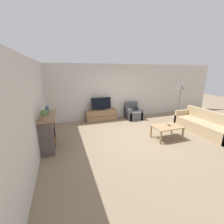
{
  "coord_description": "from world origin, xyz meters",
  "views": [
    {
      "loc": [
        -2.55,
        -4.68,
        2.36
      ],
      "look_at": [
        -0.77,
        0.53,
        0.85
      ],
      "focal_mm": 24.0,
      "sensor_mm": 36.0,
      "label": 1
    }
  ],
  "objects_px": {
    "tv_stand": "(101,115)",
    "armchair": "(133,113)",
    "mantel_vase_left": "(45,115)",
    "mantel_vase_right": "(47,109)",
    "floor_lamp": "(181,89)",
    "couch": "(204,125)",
    "potted_plant": "(44,115)",
    "mantel_vase_centre_left": "(46,113)",
    "tv": "(101,104)",
    "fireplace": "(48,131)",
    "coffee_table": "(167,128)",
    "mantel_clock": "(46,112)",
    "remote": "(169,125)"
  },
  "relations": [
    {
      "from": "tv",
      "to": "floor_lamp",
      "type": "relative_size",
      "value": 0.54
    },
    {
      "from": "mantel_vase_centre_left",
      "to": "remote",
      "type": "distance_m",
      "value": 4.15
    },
    {
      "from": "tv_stand",
      "to": "remote",
      "type": "relative_size",
      "value": 9.81
    },
    {
      "from": "mantel_vase_left",
      "to": "remote",
      "type": "height_order",
      "value": "mantel_vase_left"
    },
    {
      "from": "tv",
      "to": "mantel_clock",
      "type": "bearing_deg",
      "value": -139.83
    },
    {
      "from": "mantel_vase_left",
      "to": "armchair",
      "type": "xyz_separation_m",
      "value": [
        3.86,
        2.25,
        -0.91
      ]
    },
    {
      "from": "mantel_vase_left",
      "to": "fireplace",
      "type": "bearing_deg",
      "value": 92.4
    },
    {
      "from": "mantel_vase_right",
      "to": "floor_lamp",
      "type": "height_order",
      "value": "floor_lamp"
    },
    {
      "from": "fireplace",
      "to": "coffee_table",
      "type": "bearing_deg",
      "value": -9.61
    },
    {
      "from": "mantel_vase_right",
      "to": "coffee_table",
      "type": "bearing_deg",
      "value": -15.17
    },
    {
      "from": "tv_stand",
      "to": "armchair",
      "type": "xyz_separation_m",
      "value": [
        1.61,
        -0.19,
        -0.0
      ]
    },
    {
      "from": "potted_plant",
      "to": "mantel_clock",
      "type": "bearing_deg",
      "value": 89.94
    },
    {
      "from": "mantel_vase_left",
      "to": "coffee_table",
      "type": "xyz_separation_m",
      "value": [
        3.95,
        -0.27,
        -0.77
      ]
    },
    {
      "from": "tv",
      "to": "mantel_vase_left",
      "type": "bearing_deg",
      "value": -132.79
    },
    {
      "from": "mantel_vase_centre_left",
      "to": "potted_plant",
      "type": "relative_size",
      "value": 0.65
    },
    {
      "from": "fireplace",
      "to": "coffee_table",
      "type": "relative_size",
      "value": 1.32
    },
    {
      "from": "tv_stand",
      "to": "couch",
      "type": "xyz_separation_m",
      "value": [
        3.51,
        -2.7,
        0.0
      ]
    },
    {
      "from": "mantel_vase_centre_left",
      "to": "floor_lamp",
      "type": "height_order",
      "value": "floor_lamp"
    },
    {
      "from": "mantel_vase_centre_left",
      "to": "remote",
      "type": "relative_size",
      "value": 1.32
    },
    {
      "from": "mantel_vase_centre_left",
      "to": "mantel_clock",
      "type": "relative_size",
      "value": 1.34
    },
    {
      "from": "fireplace",
      "to": "mantel_vase_right",
      "type": "height_order",
      "value": "mantel_vase_right"
    },
    {
      "from": "remote",
      "to": "floor_lamp",
      "type": "bearing_deg",
      "value": 44.48
    },
    {
      "from": "fireplace",
      "to": "floor_lamp",
      "type": "bearing_deg",
      "value": 8.5
    },
    {
      "from": "fireplace",
      "to": "coffee_table",
      "type": "xyz_separation_m",
      "value": [
        3.97,
        -0.67,
        -0.13
      ]
    },
    {
      "from": "mantel_clock",
      "to": "tv_stand",
      "type": "distance_m",
      "value": 3.07
    },
    {
      "from": "mantel_vase_centre_left",
      "to": "mantel_clock",
      "type": "bearing_deg",
      "value": 89.81
    },
    {
      "from": "fireplace",
      "to": "remote",
      "type": "height_order",
      "value": "fireplace"
    },
    {
      "from": "floor_lamp",
      "to": "couch",
      "type": "bearing_deg",
      "value": -91.91
    },
    {
      "from": "remote",
      "to": "tv_stand",
      "type": "bearing_deg",
      "value": 127.63
    },
    {
      "from": "tv",
      "to": "floor_lamp",
      "type": "distance_m",
      "value": 3.81
    },
    {
      "from": "coffee_table",
      "to": "armchair",
      "type": "bearing_deg",
      "value": 92.02
    },
    {
      "from": "mantel_vase_centre_left",
      "to": "floor_lamp",
      "type": "xyz_separation_m",
      "value": [
        5.81,
        0.97,
        0.38
      ]
    },
    {
      "from": "couch",
      "to": "floor_lamp",
      "type": "distance_m",
      "value": 1.99
    },
    {
      "from": "mantel_clock",
      "to": "fireplace",
      "type": "bearing_deg",
      "value": -97.5
    },
    {
      "from": "mantel_vase_left",
      "to": "tv",
      "type": "xyz_separation_m",
      "value": [
        2.25,
        2.43,
        -0.35
      ]
    },
    {
      "from": "mantel_vase_right",
      "to": "floor_lamp",
      "type": "distance_m",
      "value": 5.84
    },
    {
      "from": "couch",
      "to": "potted_plant",
      "type": "bearing_deg",
      "value": 179.03
    },
    {
      "from": "armchair",
      "to": "floor_lamp",
      "type": "bearing_deg",
      "value": -26.56
    },
    {
      "from": "tv",
      "to": "armchair",
      "type": "xyz_separation_m",
      "value": [
        1.61,
        -0.19,
        -0.56
      ]
    },
    {
      "from": "fireplace",
      "to": "mantel_vase_centre_left",
      "type": "distance_m",
      "value": 0.63
    },
    {
      "from": "armchair",
      "to": "mantel_vase_left",
      "type": "bearing_deg",
      "value": -149.84
    },
    {
      "from": "armchair",
      "to": "mantel_vase_right",
      "type": "bearing_deg",
      "value": -159.47
    },
    {
      "from": "coffee_table",
      "to": "floor_lamp",
      "type": "height_order",
      "value": "floor_lamp"
    },
    {
      "from": "potted_plant",
      "to": "mantel_vase_centre_left",
      "type": "bearing_deg",
      "value": 90.0
    },
    {
      "from": "tv_stand",
      "to": "mantel_vase_centre_left",
      "type": "bearing_deg",
      "value": -136.52
    },
    {
      "from": "armchair",
      "to": "floor_lamp",
      "type": "xyz_separation_m",
      "value": [
        1.95,
        -0.97,
        1.27
      ]
    },
    {
      "from": "tv_stand",
      "to": "remote",
      "type": "height_order",
      "value": "tv_stand"
    },
    {
      "from": "mantel_vase_left",
      "to": "mantel_vase_right",
      "type": "xyz_separation_m",
      "value": [
        0.0,
        0.8,
        -0.02
      ]
    },
    {
      "from": "mantel_clock",
      "to": "armchair",
      "type": "bearing_deg",
      "value": 23.91
    },
    {
      "from": "mantel_vase_left",
      "to": "mantel_vase_right",
      "type": "distance_m",
      "value": 0.8
    }
  ]
}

